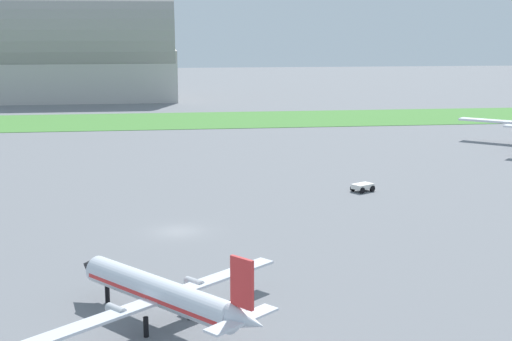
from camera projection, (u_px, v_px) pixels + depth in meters
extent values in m
plane|color=slate|center=(178.00, 231.00, 66.11)|extent=(600.00, 600.00, 0.00)
cube|color=#478438|center=(167.00, 121.00, 147.42)|extent=(360.00, 28.00, 0.08)
cylinder|color=silver|center=(158.00, 291.00, 44.81)|extent=(9.81, 11.16, 1.82)
cone|color=black|center=(91.00, 266.00, 49.59)|extent=(2.53, 2.53, 1.78)
cone|color=silver|center=(247.00, 321.00, 39.74)|extent=(2.89, 3.00, 1.63)
cube|color=red|center=(158.00, 293.00, 44.83)|extent=(9.37, 10.63, 0.25)
cube|color=silver|center=(96.00, 321.00, 41.00)|extent=(8.45, 7.41, 0.18)
cube|color=silver|center=(219.00, 278.00, 48.26)|extent=(8.45, 7.41, 0.18)
cylinder|color=#B7BABF|center=(116.00, 310.00, 42.64)|extent=(1.38, 1.48, 0.58)
cylinder|color=#B7BABF|center=(194.00, 283.00, 47.29)|extent=(1.38, 1.48, 0.58)
cube|color=red|center=(242.00, 283.00, 39.57)|extent=(1.22, 1.39, 2.90)
cube|color=silver|center=(226.00, 326.00, 39.06)|extent=(2.65, 2.47, 0.15)
cube|color=silver|center=(257.00, 313.00, 40.91)|extent=(2.65, 2.47, 0.15)
cylinder|color=black|center=(107.00, 294.00, 48.69)|extent=(0.33, 0.33, 1.27)
cylinder|color=black|center=(146.00, 327.00, 43.20)|extent=(0.33, 0.33, 1.27)
cylinder|color=black|center=(190.00, 310.00, 45.81)|extent=(0.33, 0.33, 1.27)
cube|color=white|center=(507.00, 122.00, 117.95)|extent=(13.04, 12.40, 0.36)
cube|color=white|center=(363.00, 186.00, 82.47)|extent=(2.83, 2.50, 0.55)
cylinder|color=black|center=(363.00, 186.00, 83.61)|extent=(0.73, 0.57, 0.70)
cylinder|color=black|center=(372.00, 189.00, 82.45)|extent=(0.73, 0.57, 0.70)
cylinder|color=black|center=(353.00, 188.00, 82.61)|extent=(0.73, 0.57, 0.70)
cylinder|color=black|center=(362.00, 190.00, 81.44)|extent=(0.73, 0.57, 0.70)
cube|color=#BCB7B2|center=(80.00, 75.00, 191.10)|extent=(51.75, 25.48, 13.30)
cylinder|color=gray|center=(78.00, 40.00, 189.32)|extent=(50.72, 28.02, 28.02)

